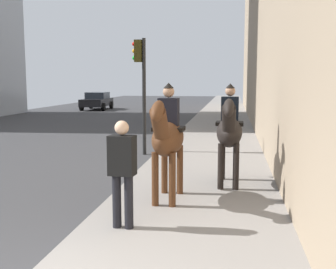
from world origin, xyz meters
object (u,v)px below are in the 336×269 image
Objects in this scene: car_near_lane at (97,101)px; mounted_horse_far at (229,130)px; mounted_horse_near at (167,137)px; pedestrian_greeting at (122,167)px; traffic_light_near_curb at (141,77)px.

mounted_horse_far is at bearing 21.78° from car_near_lane.
mounted_horse_near reaches higher than car_near_lane.
mounted_horse_far is 3.41m from pedestrian_greeting.
pedestrian_greeting is 7.37m from traffic_light_near_curb.
car_near_lane is at bearing -154.64° from mounted_horse_far.
mounted_horse_near is 27.46m from car_near_lane.
mounted_horse_near is 1.01× the size of mounted_horse_far.
traffic_light_near_curb is at bearing 15.87° from pedestrian_greeting.
traffic_light_near_curb reaches higher than mounted_horse_near.
mounted_horse_far is 1.32× the size of pedestrian_greeting.
pedestrian_greeting reaches higher than car_near_lane.
car_near_lane is at bearing -157.10° from mounted_horse_near.
traffic_light_near_curb is (4.13, 2.87, 1.18)m from mounted_horse_far.
mounted_horse_near is at bearing 18.38° from car_near_lane.
pedestrian_greeting is 0.45× the size of traffic_light_near_curb.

